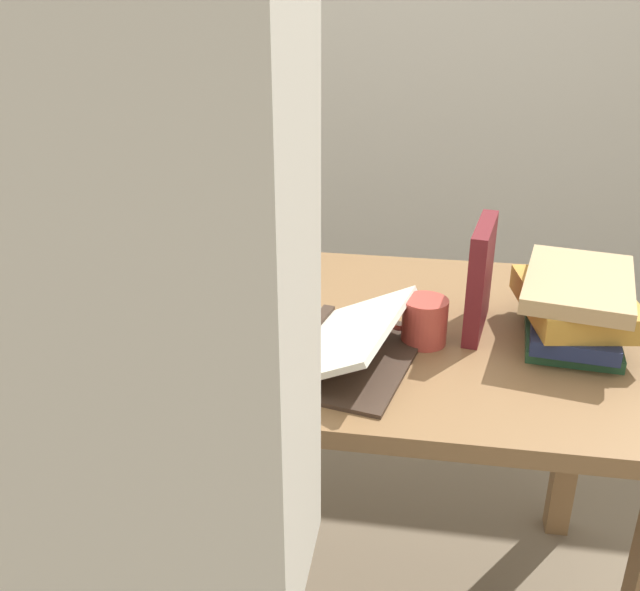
# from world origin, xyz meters

# --- Properties ---
(wall_back) EXTENTS (8.00, 0.06, 2.60)m
(wall_back) POSITION_xyz_m (0.00, 1.83, 1.30)
(wall_back) COLOR beige
(wall_back) RESTS_ON ground_plane
(reading_desk) EXTENTS (1.24, 0.78, 0.77)m
(reading_desk) POSITION_xyz_m (0.00, 0.00, 0.66)
(reading_desk) COLOR brown
(reading_desk) RESTS_ON ground_plane
(open_book) EXTENTS (0.50, 0.43, 0.10)m
(open_book) POSITION_xyz_m (-0.07, -0.13, 0.80)
(open_book) COLOR #38281E
(open_book) RESTS_ON reading_desk
(book_stack_tall) EXTENTS (0.25, 0.33, 0.13)m
(book_stack_tall) POSITION_xyz_m (0.45, 0.00, 0.84)
(book_stack_tall) COLOR #234C2D
(book_stack_tall) RESTS_ON reading_desk
(book_standing_upright) EXTENTS (0.06, 0.19, 0.22)m
(book_standing_upright) POSITION_xyz_m (0.27, 0.01, 0.89)
(book_standing_upright) COLOR maroon
(book_standing_upright) RESTS_ON reading_desk
(reading_lamp) EXTENTS (0.15, 0.15, 0.48)m
(reading_lamp) POSITION_xyz_m (-0.36, 0.16, 1.15)
(reading_lamp) COLOR tan
(reading_lamp) RESTS_ON reading_desk
(coffee_mug) EXTENTS (0.12, 0.09, 0.09)m
(coffee_mug) POSITION_xyz_m (0.16, -0.06, 0.82)
(coffee_mug) COLOR #B74238
(coffee_mug) RESTS_ON reading_desk
(person_reader) EXTENTS (0.36, 0.22, 1.73)m
(person_reader) POSITION_xyz_m (-0.12, -0.75, 0.86)
(person_reader) COLOR #2D3342
(person_reader) RESTS_ON ground_plane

